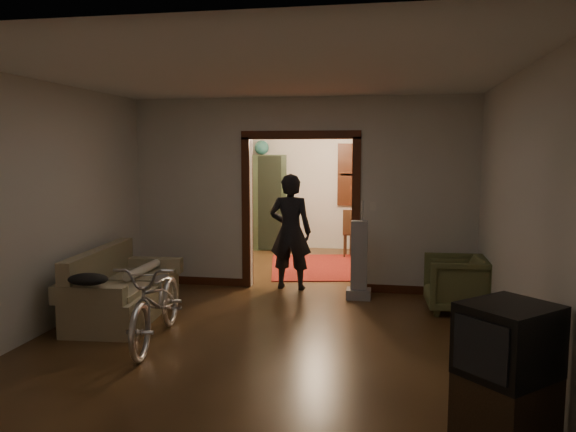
% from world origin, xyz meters
% --- Properties ---
extents(floor, '(5.00, 8.50, 0.01)m').
position_xyz_m(floor, '(0.00, 0.00, 0.00)').
color(floor, '#392312').
rests_on(floor, ground).
extents(ceiling, '(5.00, 8.50, 0.01)m').
position_xyz_m(ceiling, '(0.00, 0.00, 2.80)').
color(ceiling, white).
rests_on(ceiling, floor).
extents(wall_back, '(5.00, 0.02, 2.80)m').
position_xyz_m(wall_back, '(0.00, 4.25, 1.40)').
color(wall_back, beige).
rests_on(wall_back, floor).
extents(wall_left, '(0.02, 8.50, 2.80)m').
position_xyz_m(wall_left, '(-2.50, 0.00, 1.40)').
color(wall_left, beige).
rests_on(wall_left, floor).
extents(wall_right, '(0.02, 8.50, 2.80)m').
position_xyz_m(wall_right, '(2.50, 0.00, 1.40)').
color(wall_right, beige).
rests_on(wall_right, floor).
extents(partition_wall, '(5.00, 0.14, 2.80)m').
position_xyz_m(partition_wall, '(0.00, 0.75, 1.40)').
color(partition_wall, beige).
rests_on(partition_wall, floor).
extents(door_casing, '(1.74, 0.20, 2.32)m').
position_xyz_m(door_casing, '(0.00, 0.75, 1.10)').
color(door_casing, '#39190D').
rests_on(door_casing, floor).
extents(far_window, '(0.98, 0.06, 1.28)m').
position_xyz_m(far_window, '(0.70, 4.21, 1.55)').
color(far_window, black).
rests_on(far_window, wall_back).
extents(chandelier, '(0.24, 0.24, 0.24)m').
position_xyz_m(chandelier, '(0.00, 2.50, 2.35)').
color(chandelier, '#FFE0A5').
rests_on(chandelier, ceiling).
extents(light_switch, '(0.08, 0.01, 0.12)m').
position_xyz_m(light_switch, '(1.05, 0.68, 1.25)').
color(light_switch, silver).
rests_on(light_switch, partition_wall).
extents(sofa, '(0.97, 1.88, 0.84)m').
position_xyz_m(sofa, '(-1.89, -1.08, 0.42)').
color(sofa, '#7A7251').
rests_on(sofa, floor).
extents(rolled_paper, '(0.11, 0.88, 0.11)m').
position_xyz_m(rolled_paper, '(-1.79, -0.78, 0.53)').
color(rolled_paper, beige).
rests_on(rolled_paper, sofa).
extents(jacket, '(0.44, 0.33, 0.13)m').
position_xyz_m(jacket, '(-1.84, -1.99, 0.68)').
color(jacket, black).
rests_on(jacket, sofa).
extents(bicycle, '(0.82, 1.76, 0.89)m').
position_xyz_m(bicycle, '(-1.12, -1.88, 0.45)').
color(bicycle, silver).
rests_on(bicycle, floor).
extents(armchair, '(0.81, 0.79, 0.71)m').
position_xyz_m(armchair, '(2.14, -0.08, 0.35)').
color(armchair, brown).
rests_on(armchair, floor).
extents(tv_stand, '(0.77, 0.77, 0.52)m').
position_xyz_m(tv_stand, '(2.10, -3.43, 0.26)').
color(tv_stand, black).
rests_on(tv_stand, floor).
extents(crt_tv, '(0.78, 0.78, 0.50)m').
position_xyz_m(crt_tv, '(2.10, -3.43, 0.75)').
color(crt_tv, black).
rests_on(crt_tv, tv_stand).
extents(vacuum, '(0.39, 0.34, 1.09)m').
position_xyz_m(vacuum, '(0.88, 0.30, 0.54)').
color(vacuum, gray).
rests_on(vacuum, floor).
extents(person, '(0.64, 0.43, 1.70)m').
position_xyz_m(person, '(-0.15, 0.69, 0.85)').
color(person, black).
rests_on(person, floor).
extents(oriental_rug, '(2.13, 2.55, 0.02)m').
position_xyz_m(oriental_rug, '(0.11, 2.31, 0.01)').
color(oriental_rug, maroon).
rests_on(oriental_rug, floor).
extents(locker, '(1.09, 0.80, 1.96)m').
position_xyz_m(locker, '(-1.34, 4.00, 0.98)').
color(locker, '#24311D').
rests_on(locker, floor).
extents(globe, '(0.29, 0.29, 0.29)m').
position_xyz_m(globe, '(-1.34, 4.00, 1.94)').
color(globe, '#1E5972').
rests_on(globe, locker).
extents(desk, '(1.06, 0.72, 0.72)m').
position_xyz_m(desk, '(0.99, 3.70, 0.36)').
color(desk, black).
rests_on(desk, floor).
extents(desk_chair, '(0.41, 0.41, 0.92)m').
position_xyz_m(desk_chair, '(0.62, 3.43, 0.46)').
color(desk_chair, black).
rests_on(desk_chair, floor).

